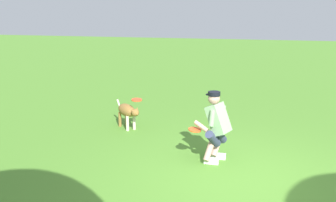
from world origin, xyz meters
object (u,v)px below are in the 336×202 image
at_px(dog, 128,111).
at_px(frisbee_held, 195,130).
at_px(frisbee_flying, 137,100).
at_px(person, 216,125).

bearing_deg(dog, frisbee_held, 2.97).
xyz_separation_m(dog, frisbee_held, (-1.86, 1.54, 0.20)).
relative_size(frisbee_flying, frisbee_held, 1.02).
relative_size(dog, frisbee_held, 3.55).
distance_m(person, frisbee_held, 0.40).
distance_m(dog, frisbee_held, 2.42).
bearing_deg(person, frisbee_flying, -12.76).
height_order(frisbee_flying, frisbee_held, frisbee_flying).
bearing_deg(frisbee_flying, frisbee_held, 138.15).
relative_size(person, frisbee_flying, 5.40).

